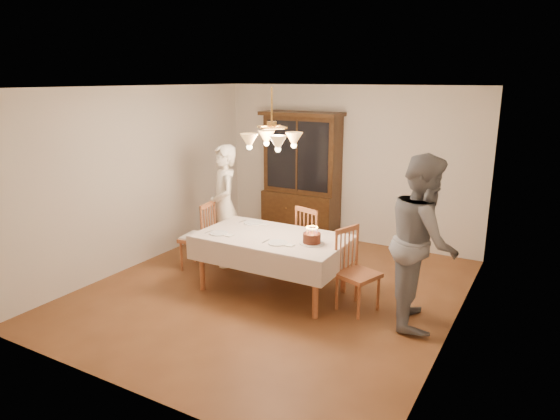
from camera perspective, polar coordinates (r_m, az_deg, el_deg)
The scene contains 14 objects.
ground at distance 6.64m, azimuth -0.86°, elevation -9.19°, with size 5.00×5.00×0.00m, color brown.
room_shell at distance 6.16m, azimuth -0.92°, elevation 4.36°, with size 5.00×5.00×5.00m.
dining_table at distance 6.39m, azimuth -0.89°, elevation -3.58°, with size 1.90×1.10×0.76m.
china_hutch at distance 8.56m, azimuth 2.48°, elevation 3.65°, with size 1.38×0.54×2.16m.
chair_far_side at distance 7.03m, azimuth 3.96°, elevation -3.93°, with size 0.54×0.53×1.00m.
chair_left_end at distance 7.33m, azimuth -9.36°, elevation -3.22°, with size 0.48×0.50×1.00m.
chair_right_end at distance 6.03m, azimuth 8.82°, elevation -7.37°, with size 0.54×0.55×1.00m.
elderly_woman at distance 7.32m, azimuth -6.37°, elevation 0.46°, with size 0.65×0.43×1.79m, color white.
adult_in_grey at distance 5.73m, azimuth 16.00°, elevation -3.40°, with size 0.94×0.73×1.93m, color slate.
birthday_cake at distance 6.05m, azimuth 3.66°, elevation -3.31°, with size 0.30×0.30×0.21m.
place_setting_near_left at distance 6.47m, azimuth -6.91°, elevation -2.68°, with size 0.38×0.23×0.02m.
place_setting_near_right at distance 6.06m, azimuth -0.15°, elevation -3.81°, with size 0.39×0.24×0.02m.
place_setting_far_left at distance 6.90m, azimuth -3.01°, elevation -1.47°, with size 0.41×0.26×0.02m.
chandelier at distance 6.10m, azimuth -0.94°, elevation 8.02°, with size 0.62×0.62×0.73m.
Camera 1 is at (3.08, -5.22, 2.71)m, focal length 32.00 mm.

